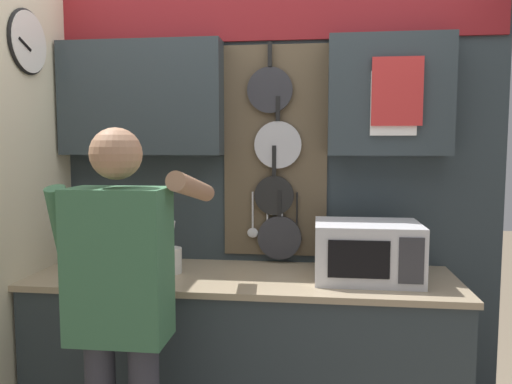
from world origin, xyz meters
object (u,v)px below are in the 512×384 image
at_px(microwave, 367,251).
at_px(knife_block, 108,253).
at_px(person, 121,297).
at_px(utensil_crock, 171,259).

bearing_deg(microwave, knife_block, 179.99).
bearing_deg(microwave, person, -150.28).
relative_size(utensil_crock, person, 0.17).
distance_m(microwave, person, 1.15).
distance_m(microwave, knife_block, 1.30).
height_order(microwave, utensil_crock, utensil_crock).
bearing_deg(person, microwave, 29.72).
bearing_deg(knife_block, person, -62.11).
relative_size(microwave, knife_block, 1.90).
xyz_separation_m(microwave, person, (-1.00, -0.57, -0.09)).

